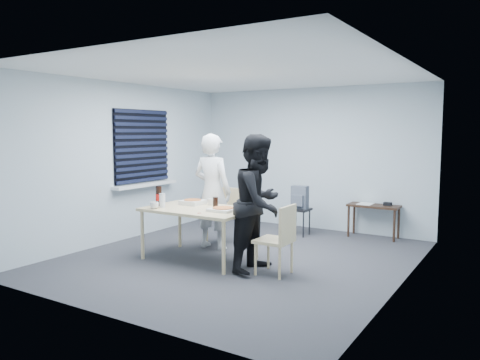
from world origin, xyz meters
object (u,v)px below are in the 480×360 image
Objects in this scene: person_white at (212,191)px; dining_table at (199,212)px; mug_b at (211,202)px; chair_right at (280,235)px; stool at (300,215)px; mug_a at (154,205)px; person_black at (259,203)px; backpack at (300,197)px; chair_far at (225,211)px; side_table at (374,209)px; soda_bottle at (159,196)px.

dining_table is at bearing 108.79° from person_white.
chair_right is at bearing -16.04° from mug_b.
person_white reaches higher than stool.
mug_a is (-0.29, -1.00, -0.11)m from person_white.
person_black is at bearing 13.76° from mug_a.
backpack reaches higher than mug_b.
mug_b is (-1.00, 0.33, -0.11)m from person_black.
chair_far is 1.05× the size of side_table.
soda_bottle is at bearing -117.69° from stool.
chair_right is at bearing -99.00° from person_black.
person_black is at bearing -79.34° from stool.
soda_bottle is (-2.34, -2.77, 0.38)m from side_table.
side_table is at bearing -133.71° from person_white.
chair_right is 2.26× the size of backpack.
person_black is (1.23, -1.04, 0.37)m from chair_far.
chair_far is at bearing 72.08° from soda_bottle.
dining_table reaches higher than side_table.
backpack is at bearing -90.00° from stool.
soda_bottle reaches higher than mug_b.
person_white reaches higher than mug_b.
stool is at bearing 108.48° from chair_right.
person_black reaches higher than mug_b.
chair_right is 1.85m from mug_a.
dining_table is 0.34m from mug_b.
person_white reaches higher than chair_far.
mug_b reaches higher than dining_table.
chair_right is at bearing 155.55° from person_white.
backpack is (0.56, 2.14, -0.01)m from dining_table.
side_table is at bearing 53.70° from mug_a.
dining_table is at bearing -84.62° from mug_b.
dining_table is at bearing 89.67° from person_black.
person_black reaches higher than soda_bottle.
backpack is at bearing 53.47° from chair_far.
mug_a reaches higher than side_table.
chair_far is at bearing -84.07° from person_white.
person_white is 1.04m from mug_a.
person_white is (-1.52, 0.69, 0.37)m from chair_right.
dining_table is 0.63m from mug_a.
stool is at bearing 62.31° from soda_bottle.
chair_far and chair_right have the same top height.
chair_far is at bearing 145.06° from chair_right.
chair_right is at bearing -87.92° from backpack.
mug_b is (-0.59, -1.81, 0.11)m from backpack.
chair_right is 7.24× the size of mug_a.
dining_table is 12.22× the size of mug_a.
backpack is (-0.74, 2.20, 0.15)m from chair_right.
backpack is 1.38× the size of soda_bottle.
chair_right reaches higher than side_table.
dining_table is 3.17× the size of stool.
soda_bottle is at bearing -178.01° from chair_right.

